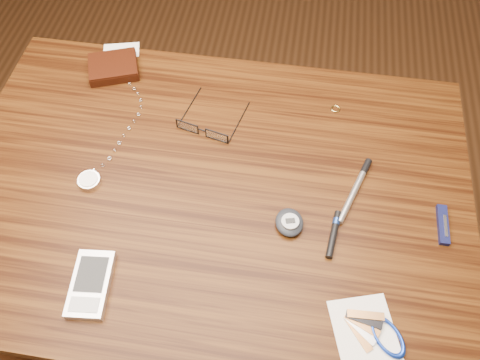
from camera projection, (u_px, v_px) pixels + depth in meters
The scene contains 12 objects.
ground at pixel (222, 306), 1.53m from camera, with size 3.80×3.80×0.00m, color #472814.
desk at pixel (212, 211), 0.98m from camera, with size 1.00×0.70×0.75m.
wallet_and_card at pixel (114, 67), 1.06m from camera, with size 0.13×0.16×0.02m.
eyeglasses at pixel (204, 129), 0.96m from camera, with size 0.14×0.14×0.03m.
gold_ring at pixel (335, 109), 1.00m from camera, with size 0.02×0.02×0.00m, color tan.
pocket_watch at pixel (92, 175), 0.91m from camera, with size 0.10×0.34×0.01m.
pda_phone at pixel (91, 284), 0.78m from camera, with size 0.07×0.12×0.02m.
pedometer at pixel (289, 222), 0.84m from camera, with size 0.06×0.07×0.02m.
notepad_keys at pixel (376, 332), 0.75m from camera, with size 0.14×0.13×0.01m.
pocket_knife at pixel (443, 225), 0.85m from camera, with size 0.02×0.08×0.01m.
silver_pen at pixel (357, 185), 0.89m from camera, with size 0.06×0.15×0.01m.
black_blue_pen at pixel (334, 233), 0.84m from camera, with size 0.02×0.09×0.01m.
Camera 1 is at (0.13, -0.46, 1.51)m, focal length 35.00 mm.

